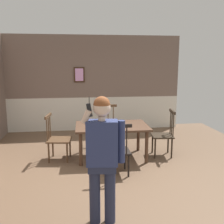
# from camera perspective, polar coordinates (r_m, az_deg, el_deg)

# --- Properties ---
(ground_plane) EXTENTS (7.43, 7.43, 0.00)m
(ground_plane) POSITION_cam_1_polar(r_m,az_deg,el_deg) (5.15, -1.24, -12.95)
(ground_plane) COLOR brown
(room_back_partition) EXTENTS (5.26, 0.17, 2.84)m
(room_back_partition) POSITION_cam_1_polar(r_m,az_deg,el_deg) (8.11, -3.98, 5.74)
(room_back_partition) COLOR #756056
(room_back_partition) RESTS_ON ground_plane
(dining_table) EXTENTS (1.56, 1.04, 0.73)m
(dining_table) POSITION_cam_1_polar(r_m,az_deg,el_deg) (5.74, -0.03, -3.66)
(dining_table) COLOR #4C3323
(dining_table) RESTS_ON ground_plane
(chair_near_window) EXTENTS (0.50, 0.50, 1.01)m
(chair_near_window) POSITION_cam_1_polar(r_m,az_deg,el_deg) (6.65, -0.86, -3.18)
(chair_near_window) COLOR #513823
(chair_near_window) RESTS_ON ground_plane
(chair_by_doorway) EXTENTS (0.46, 0.46, 0.99)m
(chair_by_doorway) POSITION_cam_1_polar(r_m,az_deg,el_deg) (4.93, 1.17, -8.15)
(chair_by_doorway) COLOR black
(chair_by_doorway) RESTS_ON ground_plane
(chair_at_table_head) EXTENTS (0.50, 0.50, 1.03)m
(chair_at_table_head) POSITION_cam_1_polar(r_m,az_deg,el_deg) (6.01, 11.08, -4.70)
(chair_at_table_head) COLOR #2D2319
(chair_at_table_head) RESTS_ON ground_plane
(chair_opposite_corner) EXTENTS (0.54, 0.54, 0.98)m
(chair_opposite_corner) POSITION_cam_1_polar(r_m,az_deg,el_deg) (5.78, -11.62, -5.55)
(chair_opposite_corner) COLOR #513823
(chair_opposite_corner) RESTS_ON ground_plane
(person_figure) EXTENTS (0.55, 0.25, 1.66)m
(person_figure) POSITION_cam_1_polar(r_m,az_deg,el_deg) (3.35, -2.02, -8.77)
(person_figure) COLOR #282E49
(person_figure) RESTS_ON ground_plane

